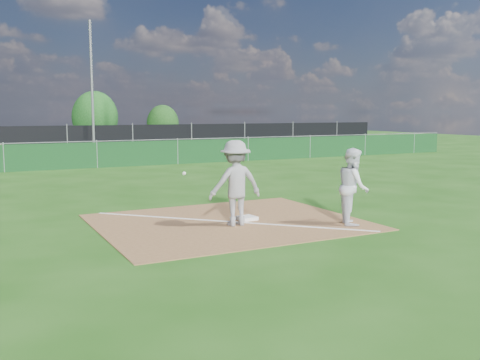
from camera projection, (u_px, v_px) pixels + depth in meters
name	position (u px, v px, depth m)	size (l,w,h in m)	color
ground	(126.00, 180.00, 20.60)	(90.00, 90.00, 0.00)	#1C4E10
infield_dirt	(228.00, 222.00, 12.66)	(6.00, 5.00, 0.02)	brown
foul_line	(228.00, 221.00, 12.66)	(0.08, 7.00, 0.01)	white
green_fence	(97.00, 155.00, 24.94)	(44.00, 0.05, 1.20)	#0F3816
black_fence	(67.00, 141.00, 31.96)	(46.00, 0.04, 1.80)	black
parking_lot	(55.00, 150.00, 36.48)	(46.00, 9.00, 0.01)	black
light_pole	(92.00, 88.00, 31.98)	(0.16, 0.16, 8.00)	slate
first_base	(247.00, 218.00, 12.88)	(0.41, 0.41, 0.09)	white
play_at_first	(235.00, 183.00, 12.17)	(1.87, 0.77, 1.95)	#A4A3A6
runner	(353.00, 186.00, 12.37)	(0.87, 0.68, 1.78)	white
car_mid	(50.00, 139.00, 36.45)	(1.55, 4.46, 1.47)	black
car_right	(126.00, 139.00, 38.58)	(1.80, 4.42, 1.28)	black
tree_mid	(95.00, 117.00, 42.42)	(3.59, 3.59, 4.25)	#382316
tree_right	(163.00, 123.00, 45.48)	(2.70, 2.70, 3.20)	#382316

